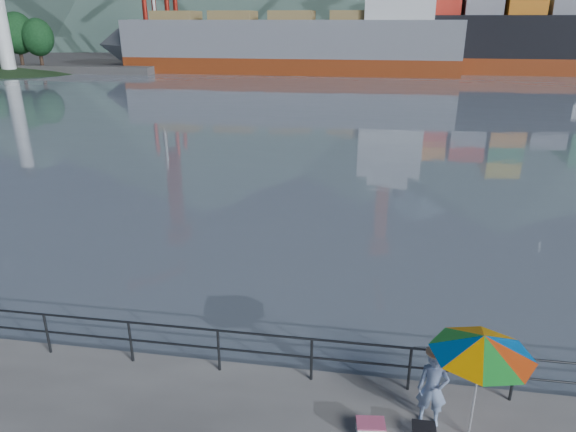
# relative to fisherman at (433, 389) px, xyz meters

# --- Properties ---
(harbor_water) EXTENTS (500.00, 280.00, 0.00)m
(harbor_water) POSITION_rel_fisherman_xyz_m (-3.34, 129.17, -0.77)
(harbor_water) COLOR slate
(harbor_water) RESTS_ON ground
(far_dock) EXTENTS (200.00, 40.00, 0.40)m
(far_dock) POSITION_rel_fisherman_xyz_m (6.66, 92.17, -0.77)
(far_dock) COLOR #514F4C
(far_dock) RESTS_ON ground
(guardrail) EXTENTS (22.00, 0.06, 1.03)m
(guardrail) POSITION_rel_fisherman_xyz_m (-3.34, 0.87, -0.25)
(guardrail) COLOR #2D3033
(guardrail) RESTS_ON ground
(container_stacks) EXTENTS (58.00, 5.40, 7.80)m
(container_stacks) POSITION_rel_fisherman_xyz_m (30.80, 92.56, 2.02)
(container_stacks) COLOR orange
(container_stacks) RESTS_ON ground
(fisherman) EXTENTS (0.60, 0.44, 1.54)m
(fisherman) POSITION_rel_fisherman_xyz_m (0.00, 0.00, 0.00)
(fisherman) COLOR #2F5993
(fisherman) RESTS_ON ground
(beach_umbrella) EXTENTS (2.04, 2.04, 2.17)m
(beach_umbrella) POSITION_rel_fisherman_xyz_m (0.69, -0.26, 1.21)
(beach_umbrella) COLOR white
(beach_umbrella) RESTS_ON ground
(cooler_bag) EXTENTS (0.53, 0.39, 0.29)m
(cooler_bag) POSITION_rel_fisherman_xyz_m (-1.09, -0.54, -0.62)
(cooler_bag) COLOR white
(cooler_bag) RESTS_ON ground
(fishing_rod) EXTENTS (0.40, 1.60, 1.16)m
(fishing_rod) POSITION_rel_fisherman_xyz_m (0.03, 1.11, -0.77)
(fishing_rod) COLOR black
(fishing_rod) RESTS_ON ground
(bulk_carrier) EXTENTS (47.19, 8.17, 14.50)m
(bulk_carrier) POSITION_rel_fisherman_xyz_m (-11.49, 68.32, 3.42)
(bulk_carrier) COLOR maroon
(bulk_carrier) RESTS_ON ground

